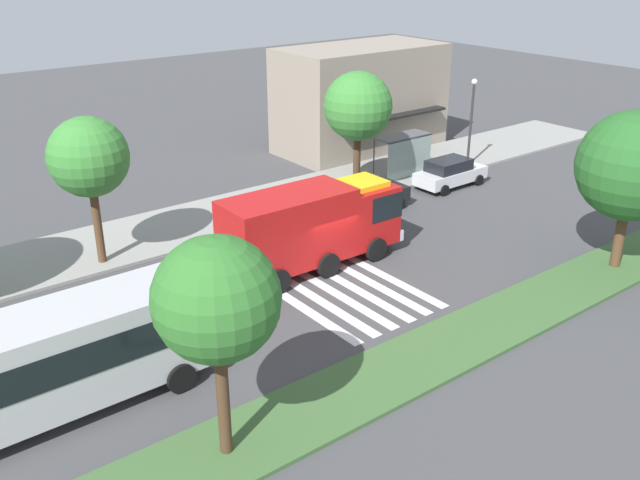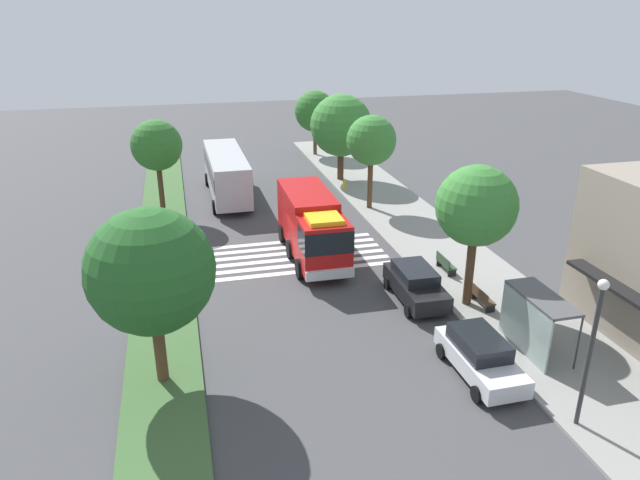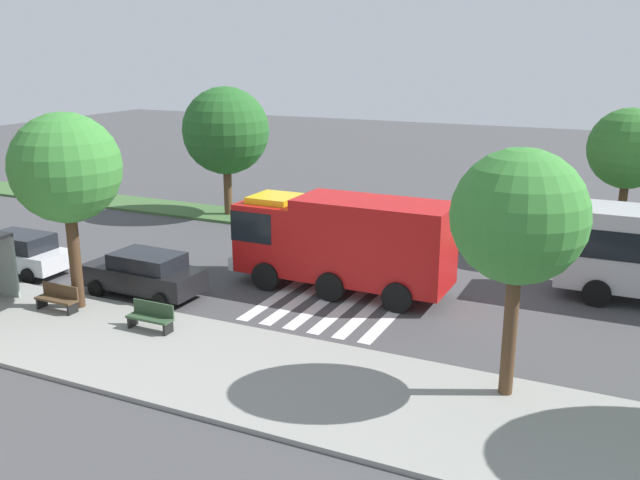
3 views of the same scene
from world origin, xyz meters
The scene contains 19 objects.
ground_plane centered at (0.00, 0.00, 0.00)m, with size 120.00×120.00×0.00m, color #424244.
sidewalk centered at (0.00, 8.64, 0.07)m, with size 60.00×5.48×0.14m, color gray.
median_strip centered at (0.00, -7.40, 0.07)m, with size 60.00×3.00×0.14m, color #3D6033.
crosswalk centered at (-0.63, 0.00, 0.01)m, with size 4.95×10.62×0.01m.
fire_truck centered at (-0.08, 0.97, 2.03)m, with size 8.51×2.91×3.64m.
parked_car_west centered at (6.18, 4.70, 0.88)m, with size 4.64×2.18×1.69m.
parked_car_mid centered at (12.69, 4.70, 0.86)m, with size 4.55×2.08×1.68m.
transit_bus centered at (-12.86, -2.66, 2.03)m, with size 10.31×2.90×3.41m.
bus_stop_shelter centered at (11.76, 7.49, 1.89)m, with size 3.50×1.40×2.46m.
bench_near_shelter centered at (7.76, 7.47, 0.59)m, with size 1.60×0.50×0.90m.
bench_west_of_shelter centered at (3.70, 7.47, 0.59)m, with size 1.60×0.50×0.90m.
street_lamp centered at (16.32, 6.50, 3.43)m, with size 0.36×0.36×5.51m.
sidewalk_tree_far_west centered at (-24.26, 6.90, 4.26)m, with size 3.86×3.86×6.07m.
sidewalk_tree_west centered at (-15.22, 6.90, 4.59)m, with size 4.98×4.98×6.95m.
sidewalk_tree_center centered at (-7.60, 6.90, 4.96)m, with size 3.44×3.44×6.57m.
sidewalk_tree_east centered at (7.36, 6.90, 5.09)m, with size 3.75×3.75×6.86m.
median_tree_far_west centered at (-9.65, -7.40, 4.94)m, with size 3.38×3.38×6.53m.
median_tree_west centered at (10.21, -7.40, 4.72)m, with size 4.67×4.67×6.93m.
fire_hydrant centered at (-12.28, 6.40, 0.49)m, with size 0.28×0.28×0.70m, color gold.
Camera 2 is at (30.19, -6.08, 13.59)m, focal length 32.89 mm.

